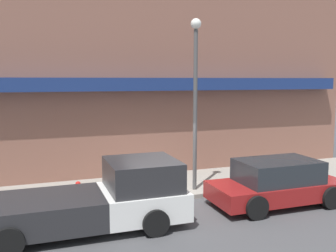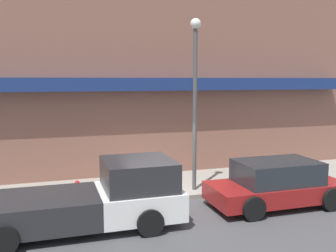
# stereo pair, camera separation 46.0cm
# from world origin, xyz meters

# --- Properties ---
(ground_plane) EXTENTS (80.00, 80.00, 0.00)m
(ground_plane) POSITION_xyz_m (0.00, 0.00, 0.00)
(ground_plane) COLOR #424244
(sidewalk) EXTENTS (36.00, 3.22, 0.15)m
(sidewalk) POSITION_xyz_m (0.00, 1.61, 0.07)
(sidewalk) COLOR gray
(sidewalk) RESTS_ON ground
(building) EXTENTS (19.80, 3.80, 11.77)m
(building) POSITION_xyz_m (-0.01, 4.70, 5.87)
(building) COLOR brown
(building) RESTS_ON ground
(pickup_truck) EXTENTS (5.60, 2.32, 1.78)m
(pickup_truck) POSITION_xyz_m (-2.45, -1.38, 0.78)
(pickup_truck) COLOR white
(pickup_truck) RESTS_ON ground
(parked_car) EXTENTS (4.35, 2.05, 1.46)m
(parked_car) POSITION_xyz_m (3.30, -1.38, 0.71)
(parked_car) COLOR maroon
(parked_car) RESTS_ON ground
(fire_hydrant) EXTENTS (0.18, 0.18, 0.61)m
(fire_hydrant) POSITION_xyz_m (-2.71, 0.76, 0.45)
(fire_hydrant) COLOR red
(fire_hydrant) RESTS_ON sidewalk
(street_lamp) EXTENTS (0.36, 0.36, 5.88)m
(street_lamp) POSITION_xyz_m (1.28, 0.59, 3.79)
(street_lamp) COLOR #4C4C4C
(street_lamp) RESTS_ON sidewalk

